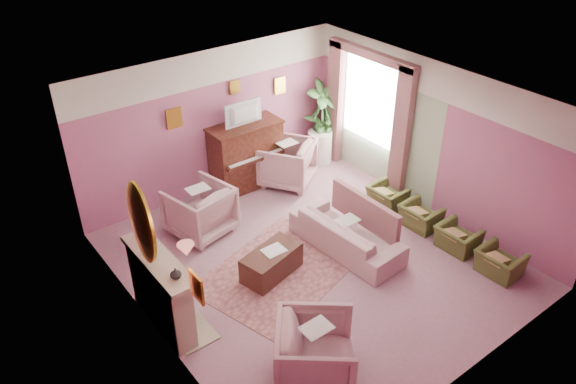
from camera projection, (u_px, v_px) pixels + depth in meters
floor at (313, 260)px, 9.30m from camera, size 5.50×6.00×0.01m
ceiling at (317, 103)px, 7.82m from camera, size 5.50×6.00×0.01m
wall_back at (213, 122)px, 10.58m from camera, size 5.50×0.02×2.80m
wall_front at (479, 295)px, 6.54m from camera, size 5.50×0.02×2.80m
wall_left at (149, 257)px, 7.14m from camera, size 0.02×6.00×2.80m
wall_right at (433, 139)px, 9.98m from camera, size 0.02×6.00×2.80m
picture_rail_band at (209, 68)px, 10.01m from camera, size 5.50×0.01×0.65m
stripe_panel at (379, 131)px, 11.02m from camera, size 0.01×3.00×2.15m
fireplace_surround at (161, 294)px, 7.81m from camera, size 0.30×1.40×1.10m
fireplace_inset at (169, 299)px, 7.94m from camera, size 0.18×0.72×0.68m
fire_ember at (173, 307)px, 8.06m from camera, size 0.06×0.54×0.10m
mantel_shelf at (158, 261)px, 7.52m from camera, size 0.40×1.55×0.07m
hearth at (178, 316)px, 8.20m from camera, size 0.55×1.50×0.02m
mirror_frame at (142, 223)px, 7.09m from camera, size 0.04×0.72×1.20m
mirror_glass at (143, 222)px, 7.10m from camera, size 0.01×0.60×1.06m
sconce_shade at (186, 250)px, 6.33m from camera, size 0.20×0.20×0.16m
piano at (246, 156)px, 11.02m from camera, size 1.40×0.60×1.30m
piano_keyshelf at (256, 160)px, 10.75m from camera, size 1.30×0.12×0.06m
piano_keys at (256, 158)px, 10.73m from camera, size 1.20×0.08×0.02m
piano_top at (245, 126)px, 10.67m from camera, size 1.45×0.65×0.04m
television at (246, 112)px, 10.48m from camera, size 0.80×0.12×0.48m
print_back_left at (174, 118)px, 9.97m from camera, size 0.30×0.03×0.38m
print_back_right at (280, 86)px, 11.15m from camera, size 0.26×0.03×0.34m
print_back_mid at (235, 87)px, 10.49m from camera, size 0.22×0.03×0.26m
print_left_wall at (197, 287)px, 6.19m from camera, size 0.03×0.28×0.36m
window_blind at (371, 97)px, 10.84m from camera, size 0.03×1.40×1.80m
curtain_left at (401, 134)px, 10.39m from camera, size 0.16×0.34×2.60m
curtain_right at (335, 103)px, 11.63m from camera, size 0.16×0.34×2.60m
pelmet at (372, 55)px, 10.34m from camera, size 0.16×2.20×0.16m
mantel_plant at (140, 231)px, 7.81m from camera, size 0.16×0.16×0.28m
mantel_vase at (176, 274)px, 7.13m from camera, size 0.16×0.16×0.16m
area_rug at (280, 271)px, 9.06m from camera, size 2.89×2.41×0.01m
coffee_table at (272, 263)px, 8.89m from camera, size 1.09×0.72×0.45m
table_paper at (274, 250)px, 8.79m from camera, size 0.35×0.28×0.01m
sofa at (347, 229)px, 9.36m from camera, size 0.68×2.04×0.82m
sofa_throw at (365, 211)px, 9.47m from camera, size 0.10×1.54×0.57m
floral_armchair_left at (200, 208)px, 9.72m from camera, size 0.97×0.97×1.01m
floral_armchair_right at (287, 161)px, 11.17m from camera, size 0.97×0.97×1.01m
floral_armchair_front at (316, 351)px, 7.00m from camera, size 0.97×0.97×1.01m
olive_chair_a at (500, 259)px, 8.87m from camera, size 0.47×0.67×0.58m
olive_chair_b at (458, 235)px, 9.42m from camera, size 0.47×0.67×0.58m
olive_chair_c at (421, 213)px, 9.97m from camera, size 0.47×0.67×0.58m
olive_chair_d at (387, 194)px, 10.52m from camera, size 0.47×0.67×0.58m
side_table at (320, 147)px, 12.01m from camera, size 0.52×0.52×0.70m
side_plant_big at (320, 125)px, 11.73m from camera, size 0.30×0.30×0.34m
side_plant_small at (328, 126)px, 11.74m from camera, size 0.16×0.16×0.28m
palm_pot at (321, 151)px, 12.23m from camera, size 0.34×0.34×0.34m
palm_plant at (322, 113)px, 11.76m from camera, size 0.76×0.76×1.44m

